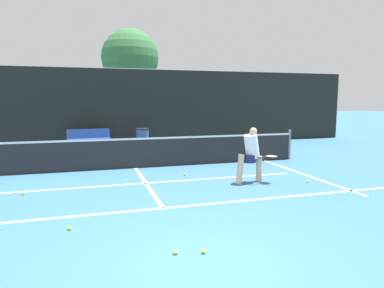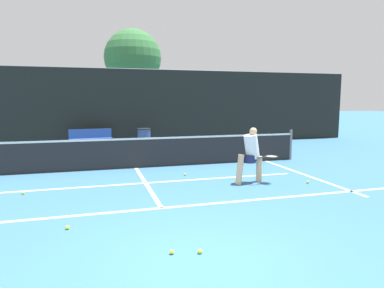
# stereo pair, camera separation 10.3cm
# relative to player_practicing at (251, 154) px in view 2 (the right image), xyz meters

# --- Properties ---
(ground_plane) EXTENTS (100.00, 100.00, 0.00)m
(ground_plane) POSITION_rel_player_practicing_xyz_m (-2.61, -3.89, -0.76)
(ground_plane) COLOR teal
(court_baseline_near) EXTENTS (11.00, 0.10, 0.01)m
(court_baseline_near) POSITION_rel_player_practicing_xyz_m (-2.61, -1.42, -0.76)
(court_baseline_near) COLOR white
(court_baseline_near) RESTS_ON ground
(court_service_line) EXTENTS (8.25, 0.10, 0.01)m
(court_service_line) POSITION_rel_player_practicing_xyz_m (-2.61, 0.71, -0.76)
(court_service_line) COLOR white
(court_service_line) RESTS_ON ground
(court_center_mark) EXTENTS (0.10, 4.18, 0.01)m
(court_center_mark) POSITION_rel_player_practicing_xyz_m (-2.61, 0.67, -0.76)
(court_center_mark) COLOR white
(court_center_mark) RESTS_ON ground
(court_sideline_right) EXTENTS (0.10, 5.18, 0.01)m
(court_sideline_right) POSITION_rel_player_practicing_xyz_m (1.90, 0.67, -0.76)
(court_sideline_right) COLOR white
(court_sideline_right) RESTS_ON ground
(net) EXTENTS (11.09, 0.09, 1.07)m
(net) POSITION_rel_player_practicing_xyz_m (-2.61, 2.76, -0.25)
(net) COLOR slate
(net) RESTS_ON ground
(fence_back) EXTENTS (24.00, 0.06, 3.55)m
(fence_back) POSITION_rel_player_practicing_xyz_m (-2.61, 8.27, 1.01)
(fence_back) COLOR black
(fence_back) RESTS_ON ground
(player_practicing) EXTENTS (1.18, 0.53, 1.43)m
(player_practicing) POSITION_rel_player_practicing_xyz_m (0.00, 0.00, 0.00)
(player_practicing) COLOR #DBAD84
(player_practicing) RESTS_ON ground
(tennis_ball_scattered_0) EXTENTS (0.07, 0.07, 0.07)m
(tennis_ball_scattered_0) POSITION_rel_player_practicing_xyz_m (-1.41, 1.27, -0.73)
(tennis_ball_scattered_0) COLOR #D1E033
(tennis_ball_scattered_0) RESTS_ON ground
(tennis_ball_scattered_1) EXTENTS (0.07, 0.07, 0.07)m
(tennis_ball_scattered_1) POSITION_rel_player_practicing_xyz_m (-5.43, 0.43, -0.73)
(tennis_ball_scattered_1) COLOR #D1E033
(tennis_ball_scattered_1) RESTS_ON ground
(tennis_ball_scattered_2) EXTENTS (0.07, 0.07, 0.07)m
(tennis_ball_scattered_2) POSITION_rel_player_practicing_xyz_m (-2.48, -3.55, -0.73)
(tennis_ball_scattered_2) COLOR #D1E033
(tennis_ball_scattered_2) RESTS_ON ground
(tennis_ball_scattered_3) EXTENTS (0.07, 0.07, 0.07)m
(tennis_ball_scattered_3) POSITION_rel_player_practicing_xyz_m (-4.32, -2.09, -0.73)
(tennis_ball_scattered_3) COLOR #D1E033
(tennis_ball_scattered_3) RESTS_ON ground
(tennis_ball_scattered_4) EXTENTS (0.07, 0.07, 0.07)m
(tennis_ball_scattered_4) POSITION_rel_player_practicing_xyz_m (-2.86, -3.46, -0.73)
(tennis_ball_scattered_4) COLOR #D1E033
(tennis_ball_scattered_4) RESTS_ON ground
(tennis_ball_scattered_5) EXTENTS (0.07, 0.07, 0.07)m
(tennis_ball_scattered_5) POSITION_rel_player_practicing_xyz_m (1.38, -0.47, -0.73)
(tennis_ball_scattered_5) COLOR #D1E033
(tennis_ball_scattered_5) RESTS_ON ground
(courtside_bench) EXTENTS (1.83, 0.56, 0.86)m
(courtside_bench) POSITION_rel_player_practicing_xyz_m (-3.98, 7.55, -0.29)
(courtside_bench) COLOR #2D519E
(courtside_bench) RESTS_ON ground
(trash_bin) EXTENTS (0.60, 0.60, 0.86)m
(trash_bin) POSITION_rel_player_practicing_xyz_m (-1.69, 7.33, -0.33)
(trash_bin) COLOR #384C7F
(trash_bin) RESTS_ON ground
(parked_car) EXTENTS (1.86, 3.93, 1.43)m
(parked_car) POSITION_rel_player_practicing_xyz_m (-0.54, 11.18, -0.16)
(parked_car) COLOR maroon
(parked_car) RESTS_ON ground
(tree_west) EXTENTS (4.03, 4.03, 7.09)m
(tree_west) POSITION_rel_player_practicing_xyz_m (-0.99, 17.24, 4.30)
(tree_west) COLOR brown
(tree_west) RESTS_ON ground
(building_far) EXTENTS (36.00, 2.40, 4.72)m
(building_far) POSITION_rel_player_practicing_xyz_m (-2.61, 23.53, 1.60)
(building_far) COLOR gray
(building_far) RESTS_ON ground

